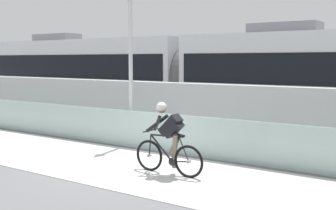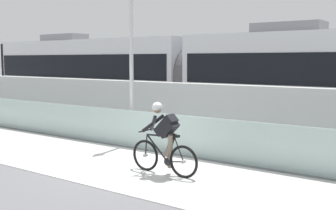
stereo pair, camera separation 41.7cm
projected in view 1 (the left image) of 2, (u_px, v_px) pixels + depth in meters
The scene contains 9 objects.
ground_plane at pixel (128, 167), 9.96m from camera, with size 200.00×200.00×0.00m, color slate.
bike_path_deck at pixel (128, 167), 9.96m from camera, with size 32.00×3.20×0.01m, color beige.
glass_parapet at pixel (170, 133), 11.44m from camera, with size 32.00×0.05×1.07m, color #ADC6C1.
concrete_barrier_wall at pixel (203, 113), 12.89m from camera, with size 32.00×0.36×1.82m, color silver.
tram_rail_near at pixel (236, 131), 15.04m from camera, with size 32.00×0.08×0.01m, color #595654.
tram_rail_far at pixel (251, 126), 16.22m from camera, with size 32.00×0.08×0.01m, color #595654.
tram at pixel (190, 76), 16.73m from camera, with size 22.56×2.54×3.81m.
cyclist_on_bike at pixel (169, 140), 9.24m from camera, with size 1.77×0.58×1.61m.
lamp_post_antenna at pixel (130, 34), 12.28m from camera, with size 0.28×0.28×5.20m.
Camera 1 is at (6.21, -7.58, 2.54)m, focal length 44.74 mm.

